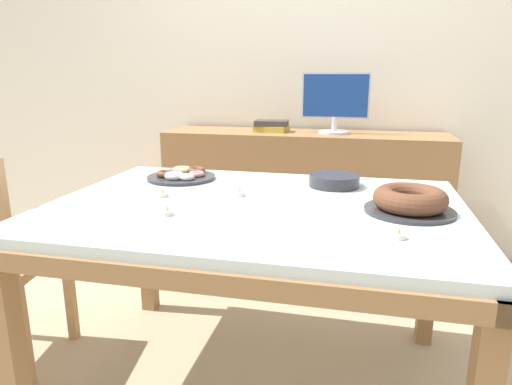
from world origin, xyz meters
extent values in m
plane|color=tan|center=(0.00, 0.00, 0.00)|extent=(12.00, 12.00, 0.00)
cube|color=silver|center=(0.00, 1.68, 1.30)|extent=(8.00, 0.10, 2.60)
cube|color=silver|center=(0.00, 0.00, 0.75)|extent=(1.49, 1.06, 0.04)
cube|color=olive|center=(0.00, -0.51, 0.70)|extent=(1.52, 0.08, 0.06)
cube|color=olive|center=(0.00, 0.51, 0.70)|extent=(1.52, 0.08, 0.06)
cube|color=olive|center=(-0.72, 0.00, 0.70)|extent=(0.08, 1.09, 0.06)
cube|color=olive|center=(0.72, 0.00, 0.70)|extent=(0.08, 1.09, 0.06)
cube|color=olive|center=(-0.70, -0.48, 0.35)|extent=(0.07, 0.07, 0.71)
cube|color=olive|center=(-0.70, 0.48, 0.35)|extent=(0.07, 0.07, 0.71)
cube|color=olive|center=(0.70, 0.48, 0.35)|extent=(0.07, 0.07, 0.71)
cube|color=tan|center=(-0.92, 0.13, 0.23)|extent=(0.05, 0.05, 0.45)
cube|color=tan|center=(-0.86, -0.25, 0.23)|extent=(0.05, 0.05, 0.45)
cube|color=olive|center=(0.00, 1.38, 0.43)|extent=(1.82, 0.44, 0.86)
cylinder|color=silver|center=(0.19, 1.38, 0.87)|extent=(0.20, 0.20, 0.02)
cylinder|color=silver|center=(0.19, 1.38, 0.92)|extent=(0.04, 0.04, 0.09)
cube|color=silver|center=(0.19, 1.38, 1.09)|extent=(0.42, 0.02, 0.28)
cube|color=navy|center=(0.19, 1.37, 1.09)|extent=(0.40, 0.00, 0.26)
cube|color=#B29933|center=(-0.22, 1.38, 0.88)|extent=(0.23, 0.17, 0.04)
cube|color=#3F3838|center=(-0.22, 1.38, 0.91)|extent=(0.22, 0.15, 0.04)
cylinder|color=#333338|center=(0.53, 0.01, 0.77)|extent=(0.30, 0.30, 0.01)
torus|color=brown|center=(0.53, 0.01, 0.82)|extent=(0.25, 0.25, 0.07)
cylinder|color=#333338|center=(-0.42, 0.31, 0.77)|extent=(0.30, 0.30, 0.01)
torus|color=pink|center=(-0.35, 0.32, 0.79)|extent=(0.07, 0.07, 0.02)
torus|color=brown|center=(-0.37, 0.38, 0.79)|extent=(0.08, 0.08, 0.03)
torus|color=#EAD184|center=(-0.44, 0.37, 0.79)|extent=(0.09, 0.09, 0.03)
torus|color=pink|center=(-0.47, 0.34, 0.79)|extent=(0.07, 0.07, 0.02)
torus|color=brown|center=(-0.48, 0.28, 0.79)|extent=(0.08, 0.08, 0.03)
torus|color=white|center=(-0.42, 0.25, 0.79)|extent=(0.09, 0.09, 0.03)
torus|color=white|center=(-0.37, 0.25, 0.79)|extent=(0.07, 0.07, 0.02)
cylinder|color=#333338|center=(0.26, 0.33, 0.77)|extent=(0.21, 0.21, 0.01)
cylinder|color=#333338|center=(0.26, 0.33, 0.78)|extent=(0.21, 0.21, 0.01)
cylinder|color=#333338|center=(0.26, 0.33, 0.79)|extent=(0.21, 0.21, 0.01)
cylinder|color=#333338|center=(0.26, 0.33, 0.80)|extent=(0.21, 0.21, 0.01)
cylinder|color=#333338|center=(0.26, 0.33, 0.81)|extent=(0.21, 0.21, 0.01)
cylinder|color=silver|center=(-0.37, 0.01, 0.77)|extent=(0.04, 0.04, 0.02)
cylinder|color=white|center=(-0.37, 0.01, 0.78)|extent=(0.03, 0.03, 0.00)
cone|color=#F9B74C|center=(-0.37, 0.01, 0.79)|extent=(0.01, 0.01, 0.02)
cylinder|color=silver|center=(-0.25, -0.21, 0.77)|extent=(0.04, 0.04, 0.02)
cylinder|color=white|center=(-0.25, -0.21, 0.78)|extent=(0.03, 0.03, 0.00)
cone|color=#F9B74C|center=(-0.25, -0.21, 0.79)|extent=(0.01, 0.01, 0.02)
cylinder|color=silver|center=(-0.08, 0.08, 0.77)|extent=(0.04, 0.04, 0.02)
cylinder|color=white|center=(-0.08, 0.08, 0.78)|extent=(0.03, 0.03, 0.00)
cone|color=#F9B74C|center=(-0.08, 0.08, 0.79)|extent=(0.01, 0.01, 0.02)
cylinder|color=silver|center=(0.48, -0.27, 0.77)|extent=(0.04, 0.04, 0.02)
cylinder|color=white|center=(0.48, -0.27, 0.78)|extent=(0.03, 0.03, 0.00)
cone|color=#F9B74C|center=(0.48, -0.27, 0.79)|extent=(0.01, 0.01, 0.02)
camera|label=1|loc=(0.37, -1.56, 1.22)|focal=32.00mm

